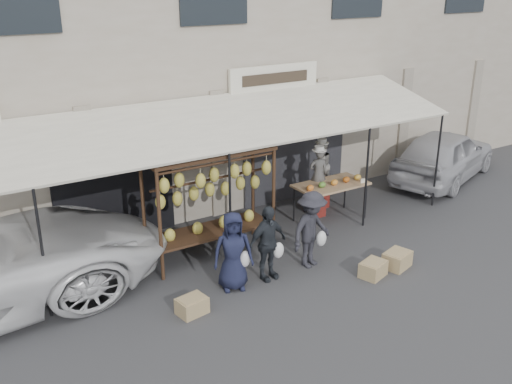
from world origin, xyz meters
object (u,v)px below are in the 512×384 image
Objects in this scene: banana_rack at (211,185)px; crate_far at (192,306)px; produce_table at (331,185)px; crate_near_a at (373,269)px; customer_left at (233,251)px; vendor_left at (318,174)px; sedan at (444,155)px; vendor_right at (321,165)px; crate_near_b at (397,260)px; customer_mid at (267,243)px; customer_right at (311,230)px.

banana_rack reaches higher than crate_far.
crate_near_a is (-1.01, -2.54, -0.72)m from produce_table.
produce_table is 1.14× the size of customer_left.
customer_left is (-3.37, -1.86, -0.30)m from vendor_left.
produce_table reaches higher than crate_far.
crate_far is (-3.50, 0.68, -0.00)m from crate_near_a.
customer_left is at bearing 84.74° from sedan.
banana_rack is 2.21× the size of vendor_right.
crate_far is 9.33m from sedan.
customer_left is 2.75m from crate_near_a.
crate_far is at bearing 170.95° from crate_near_b.
vendor_right is 3.85m from customer_mid.
sedan is at bearing 174.05° from vendor_right.
produce_table is 0.87m from vendor_right.
crate_near_a is at bearing -3.97° from customer_left.
customer_mid reaches higher than crate_near_b.
vendor_right is at bearing 78.72° from crate_near_b.
customer_mid is at bearing 10.95° from crate_far.
crate_near_b is 0.13× the size of sedan.
customer_left is at bearing 163.93° from customer_right.
vendor_left reaches higher than produce_table.
vendor_left is 0.59m from vendor_right.
produce_table is 2.35m from customer_right.
crate_near_a is at bearing -66.67° from customer_right.
banana_rack reaches higher than crate_near_a.
banana_rack is at bearing 29.40° from vendor_left.
customer_right reaches higher than crate_near_a.
produce_table is 1.16× the size of customer_mid.
sedan is (4.84, 3.08, 0.56)m from crate_near_b.
crate_near_a is at bearing 65.66° from vendor_right.
produce_table is at bearing 22.44° from crate_far.
banana_rack is 0.61× the size of sedan.
crate_far is (-4.15, 0.66, -0.02)m from crate_near_b.
vendor_left is (3.10, 0.53, -0.51)m from banana_rack.
crate_near_a is at bearing -36.54° from customer_mid.
vendor_right is 2.43× the size of crate_far.
vendor_left reaches higher than crate_near_a.
customer_mid is at bearing -71.87° from banana_rack.
customer_right is 1.81m from crate_near_b.
crate_near_b is 1.11× the size of crate_far.
crate_near_a is at bearing 99.75° from sedan.
customer_mid is 7.54m from sedan.
customer_right is (1.72, -0.06, 0.03)m from customer_left.
crate_near_b is at bearing -48.66° from customer_right.
customer_right is at bearing 16.96° from customer_left.
banana_rack is at bearing -177.03° from produce_table.
vendor_right is at bearing 69.02° from produce_table.
customer_left is at bearing -101.62° from banana_rack.
crate_near_a is (2.20, -2.37, -1.41)m from banana_rack.
customer_right is (1.00, -0.03, 0.04)m from customer_mid.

